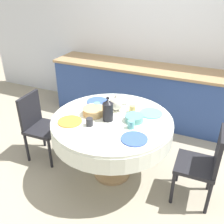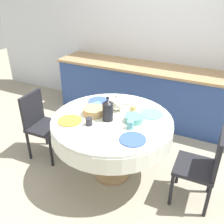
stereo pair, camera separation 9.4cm
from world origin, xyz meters
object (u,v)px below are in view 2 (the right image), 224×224
Objects in this scene: chair_left at (204,165)px; coffee_carafe at (108,110)px; chair_right at (41,122)px; teapot at (117,103)px.

coffee_carafe is at bearing 92.56° from chair_left.
chair_right is 1.07m from teapot.
chair_right is 1.06m from coffee_carafe.
coffee_carafe is 0.24m from teapot.
teapot is (-0.01, 0.24, -0.03)m from coffee_carafe.
chair_left is 1.00× the size of chair_right.
coffee_carafe is 1.28× the size of teapot.
chair_left is 3.15× the size of coffee_carafe.
chair_right is at bearing 179.53° from coffee_carafe.
chair_left is at bearing 89.51° from chair_right.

